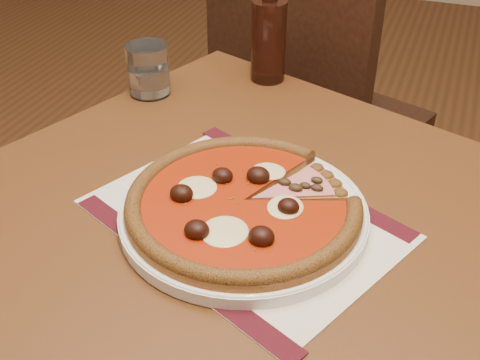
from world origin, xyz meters
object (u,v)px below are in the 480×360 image
Objects in this scene: plate at (243,213)px; pizza at (243,202)px; bottle at (269,36)px; water_glass at (148,70)px; table at (235,256)px; chair_far at (308,110)px.

plate is 1.06× the size of pizza.
bottle is at bearing 104.26° from plate.
bottle reaches higher than water_glass.
chair_far reaches higher than table.
table is 2.95× the size of plate.
table is 0.12m from plate.
table is at bearing -77.87° from bottle.
table is 0.71m from chair_far.
bottle reaches higher than pizza.
table is 0.47m from bottle.
plate is at bearing -75.74° from bottle.
pizza is at bearing -75.76° from bottle.
pizza is 1.43× the size of bottle.
chair_far is 2.72× the size of plate.
chair_far is 0.77m from pizza.
bottle is (-0.09, 0.42, 0.19)m from table.
pizza reaches higher than table.
pizza reaches higher than plate.
water_glass is 0.42× the size of bottle.
table is at bearing -44.30° from water_glass.
water_glass is at bearing 82.87° from chair_far.
plate is at bearing 47.18° from pizza.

